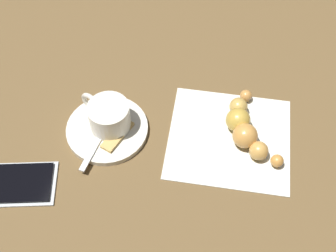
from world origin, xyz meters
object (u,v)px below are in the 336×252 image
at_px(croissant, 245,128).
at_px(espresso_cup, 108,116).
at_px(napkin, 229,138).
at_px(cell_phone, 5,184).
at_px(sugar_packet, 117,135).
at_px(saucer, 107,129).
at_px(teaspoon, 105,127).

bearing_deg(croissant, espresso_cup, 16.32).
relative_size(napkin, cell_phone, 1.16).
xyz_separation_m(sugar_packet, napkin, (-0.17, -0.06, -0.01)).
distance_m(espresso_cup, cell_phone, 0.19).
relative_size(saucer, croissant, 0.98).
height_order(teaspoon, napkin, teaspoon).
bearing_deg(croissant, sugar_packet, 22.37).
xyz_separation_m(saucer, teaspoon, (0.00, 0.00, 0.01)).
height_order(croissant, cell_phone, croissant).
distance_m(saucer, croissant, 0.22).
distance_m(napkin, croissant, 0.03).
bearing_deg(sugar_packet, cell_phone, 148.70).
distance_m(teaspoon, sugar_packet, 0.03).
relative_size(espresso_cup, teaspoon, 0.71).
bearing_deg(napkin, saucer, 15.67).
height_order(teaspoon, sugar_packet, teaspoon).
height_order(saucer, espresso_cup, espresso_cup).
bearing_deg(espresso_cup, saucer, 71.22).
height_order(espresso_cup, croissant, espresso_cup).
xyz_separation_m(saucer, cell_phone, (0.10, 0.14, -0.00)).
xyz_separation_m(sugar_packet, cell_phone, (0.13, 0.13, -0.01)).
relative_size(sugar_packet, croissant, 0.48).
relative_size(saucer, cell_phone, 0.79).
bearing_deg(saucer, cell_phone, 54.05).
distance_m(teaspoon, napkin, 0.20).
bearing_deg(cell_phone, espresso_cup, -125.28).
relative_size(saucer, sugar_packet, 2.05).
height_order(sugar_packet, croissant, croissant).
distance_m(espresso_cup, sugar_packet, 0.03).
bearing_deg(teaspoon, sugar_packet, 161.75).
bearing_deg(saucer, napkin, -164.33).
relative_size(teaspoon, sugar_packet, 1.99).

